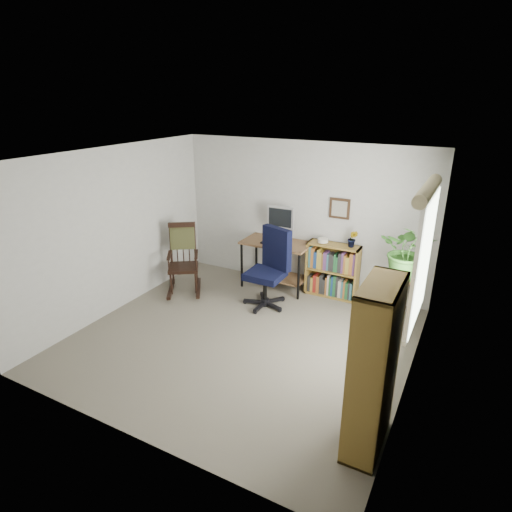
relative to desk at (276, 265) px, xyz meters
The scene contains 18 objects.
floor 1.77m from the desk, 79.68° to the right, with size 4.20×4.00×0.00m, color slate.
ceiling 2.64m from the desk, 79.68° to the right, with size 4.20×4.00×0.00m, color silver.
wall_back 0.91m from the desk, 44.11° to the left, with size 4.20×0.00×2.40m, color beige.
wall_front 3.80m from the desk, 85.22° to the right, with size 4.20×0.00×2.40m, color beige.
wall_left 2.60m from the desk, 136.49° to the right, with size 0.00×4.00×2.40m, color beige.
wall_right 3.06m from the desk, 35.20° to the right, with size 0.00×4.00×2.40m, color beige.
window 2.93m from the desk, 30.58° to the right, with size 0.12×1.20×1.50m, color white, non-canonical shape.
desk is the anchor object (origin of this frame).
monitor 0.69m from the desk, 90.00° to the left, with size 0.46×0.16×0.56m, color silver, non-canonical shape.
keyboard 0.43m from the desk, 90.00° to the right, with size 0.40×0.15×0.03m, color black.
office_chair 0.74m from the desk, 78.21° to the right, with size 0.67×0.67×1.23m, color black, non-canonical shape.
rocking_chair 1.54m from the desk, 146.15° to the right, with size 0.59×0.98×1.14m, color black, non-canonical shape.
low_bookshelf 0.94m from the desk, ahead, with size 0.83×0.28×0.87m, color olive, non-canonical shape.
tall_bookshelf 3.55m from the desk, 50.76° to the right, with size 0.31×0.72×1.64m, color olive, non-canonical shape.
plant_stand 2.18m from the desk, 14.10° to the right, with size 0.24×0.24×0.87m, color black, non-canonical shape.
spider_plant 2.45m from the desk, 14.10° to the right, with size 1.69×1.88×1.46m, color #326724.
potted_plant_small 1.33m from the desk, ahead, with size 0.13×0.24×0.11m, color #326724.
framed_picture 1.40m from the desk, 16.20° to the left, with size 0.32×0.04×0.32m, color black, non-canonical shape.
Camera 1 is at (2.48, -4.28, 3.08)m, focal length 30.00 mm.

